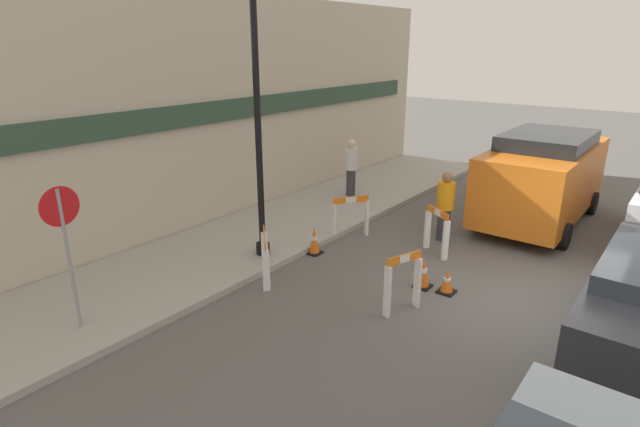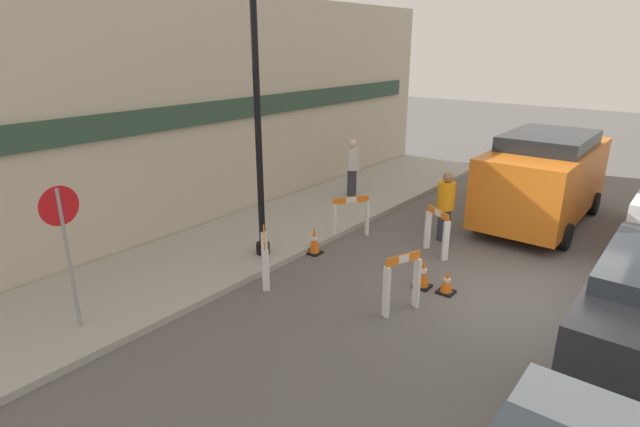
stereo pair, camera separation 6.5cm
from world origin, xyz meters
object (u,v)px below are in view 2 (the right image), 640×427
stop_sign (64,235)px  person_pedestrian (352,166)px  streetlamp_post (256,82)px  work_van (544,174)px  person_worker (445,205)px

stop_sign → person_pedestrian: 8.52m
streetlamp_post → person_pedestrian: size_ratio=3.36×
person_pedestrian → work_van: 5.05m
person_pedestrian → work_van: bearing=91.3°
stop_sign → person_worker: (7.20, -2.81, -0.81)m
person_pedestrian → work_van: work_van is taller
stop_sign → work_van: size_ratio=0.47×
person_pedestrian → person_worker: bearing=55.0°
person_worker → work_van: size_ratio=0.33×
person_worker → streetlamp_post: bearing=-13.3°
work_van → streetlamp_post: bearing=147.2°
work_van → stop_sign: bearing=157.0°
streetlamp_post → person_worker: bearing=-36.8°
streetlamp_post → person_pedestrian: bearing=11.5°
streetlamp_post → stop_sign: 4.32m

